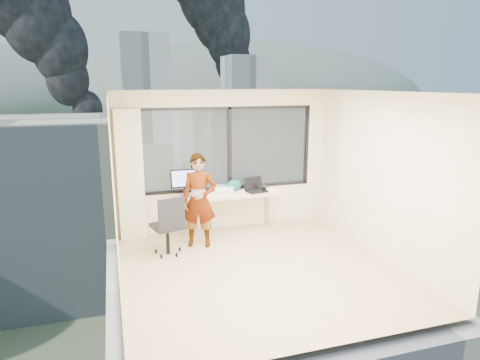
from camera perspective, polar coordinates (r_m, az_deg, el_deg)
name	(u,v)px	position (r m, az deg, el deg)	size (l,w,h in m)	color
floor	(260,269)	(6.39, 2.69, -12.07)	(4.00, 4.00, 0.01)	#CFB386
ceiling	(262,92)	(5.79, 2.97, 11.92)	(4.00, 4.00, 0.01)	white
wall_front	(330,231)	(4.21, 12.16, -6.88)	(4.00, 0.01, 2.60)	beige
wall_left	(114,196)	(5.62, -16.76, -2.08)	(0.01, 4.00, 2.60)	beige
wall_right	(381,176)	(6.88, 18.69, 0.52)	(0.01, 4.00, 2.60)	beige
window_wall	(227,149)	(7.80, -1.81, 4.30)	(3.30, 0.16, 1.55)	black
curtain	(130,176)	(7.49, -14.72, 0.58)	(0.45, 0.14, 2.30)	beige
desk	(230,213)	(7.73, -1.44, -4.54)	(1.80, 0.60, 0.75)	#CEAF8A
chair	(167,224)	(6.85, -9.92, -5.98)	(0.51, 0.51, 1.00)	black
person	(199,201)	(7.04, -5.61, -2.80)	(0.58, 0.38, 1.59)	#2D2D33
monitor	(185,182)	(7.48, -7.56, -0.30)	(0.50, 0.11, 0.50)	black
game_console	(225,189)	(7.81, -2.09, -1.18)	(0.34, 0.29, 0.08)	white
laptop	(257,185)	(7.72, 2.30, -0.75)	(0.37, 0.39, 0.24)	black
cellphone	(260,192)	(7.68, 2.73, -1.70)	(0.11, 0.05, 0.01)	black
pen_cup	(264,189)	(7.77, 3.33, -1.18)	(0.08, 0.08, 0.10)	black
handbag	(234,185)	(7.83, -0.79, -0.67)	(0.27, 0.14, 0.21)	#0D484E
exterior_ground	(120,142)	(126.56, -16.08, 5.01)	(400.00, 400.00, 0.04)	#515B3D
near_bldg_a	(25,208)	(37.41, -27.28, -3.44)	(16.00, 12.00, 14.00)	beige
near_bldg_b	(246,163)	(46.45, 0.76, 2.29)	(14.00, 13.00, 16.00)	white
near_bldg_c	(442,200)	(47.73, 25.81, -2.44)	(12.00, 10.00, 10.00)	beige
far_tower_b	(145,89)	(125.84, -12.80, 12.01)	(13.00, 13.00, 30.00)	silver
far_tower_c	(246,94)	(152.88, 0.86, 11.72)	(15.00, 15.00, 26.00)	silver
hill_b	(242,104)	(341.45, 0.34, 10.30)	(300.00, 220.00, 96.00)	slate
tree_b	(222,282)	(27.10, -2.53, -13.70)	(7.60, 7.60, 9.00)	#1D4E1A
tree_c	(317,180)	(52.69, 10.48, 0.04)	(8.40, 8.40, 10.00)	#1D4E1A
smoke_plume_b	(247,23)	(186.05, 0.98, 20.61)	(30.00, 18.00, 70.00)	black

